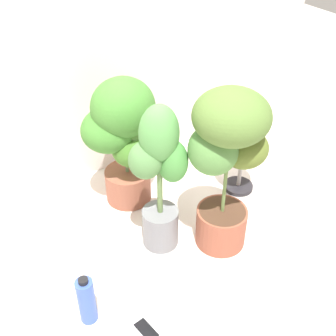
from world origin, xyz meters
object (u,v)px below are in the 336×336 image
(potted_plant_front_right, at_px, (227,155))
(floor_fan, at_px, (243,149))
(potted_plant_back_center, at_px, (124,132))
(potted_plant_center, at_px, (160,174))
(cell_phone, at_px, (146,330))
(nutrient_bottle, at_px, (87,300))

(potted_plant_front_right, height_order, floor_fan, potted_plant_front_right)
(potted_plant_back_center, relative_size, floor_fan, 1.81)
(potted_plant_center, distance_m, cell_phone, 0.70)
(potted_plant_front_right, bearing_deg, potted_plant_center, 150.47)
(potted_plant_front_right, bearing_deg, nutrient_bottle, -173.45)
(potted_plant_back_center, xyz_separation_m, cell_phone, (-0.34, -0.85, -0.46))
(potted_plant_back_center, relative_size, potted_plant_center, 0.94)
(potted_plant_back_center, bearing_deg, nutrient_bottle, -128.54)
(potted_plant_back_center, distance_m, potted_plant_front_right, 0.63)
(floor_fan, bearing_deg, cell_phone, 108.30)
(potted_plant_back_center, height_order, potted_plant_front_right, potted_plant_front_right)
(potted_plant_front_right, xyz_separation_m, cell_phone, (-0.60, -0.28, -0.55))
(potted_plant_center, bearing_deg, potted_plant_front_right, -29.53)
(floor_fan, bearing_deg, potted_plant_center, 90.28)
(potted_plant_center, xyz_separation_m, floor_fan, (0.64, 0.15, -0.16))
(potted_plant_front_right, height_order, potted_plant_center, potted_plant_front_right)
(floor_fan, bearing_deg, potted_plant_front_right, 116.47)
(potted_plant_back_center, xyz_separation_m, potted_plant_front_right, (0.26, -0.57, 0.09))
(potted_plant_center, relative_size, nutrient_bottle, 3.13)
(floor_fan, height_order, nutrient_bottle, floor_fan)
(potted_plant_back_center, height_order, nutrient_bottle, potted_plant_back_center)
(floor_fan, bearing_deg, potted_plant_back_center, 54.35)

